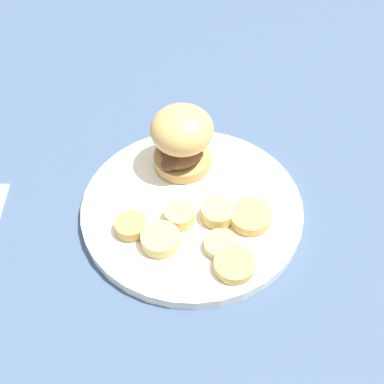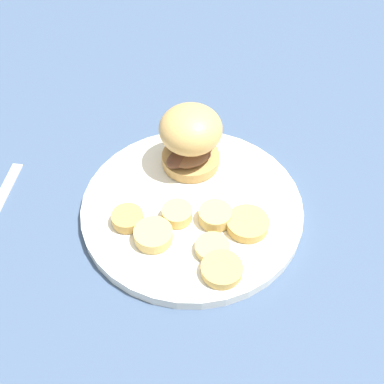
% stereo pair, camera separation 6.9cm
% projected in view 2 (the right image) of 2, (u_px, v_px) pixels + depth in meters
% --- Properties ---
extents(ground_plane, '(4.00, 4.00, 0.00)m').
position_uv_depth(ground_plane, '(192.00, 212.00, 0.72)').
color(ground_plane, '#3D5170').
extents(dinner_plate, '(0.30, 0.30, 0.02)m').
position_uv_depth(dinner_plate, '(192.00, 208.00, 0.72)').
color(dinner_plate, white).
rests_on(dinner_plate, ground_plane).
extents(sandwich, '(0.09, 0.10, 0.09)m').
position_uv_depth(sandwich, '(191.00, 139.00, 0.73)').
color(sandwich, tan).
rests_on(sandwich, dinner_plate).
extents(potato_round_0, '(0.04, 0.04, 0.02)m').
position_uv_depth(potato_round_0, '(179.00, 215.00, 0.69)').
color(potato_round_0, '#DBB766').
rests_on(potato_round_0, dinner_plate).
extents(potato_round_1, '(0.05, 0.05, 0.02)m').
position_uv_depth(potato_round_1, '(156.00, 237.00, 0.67)').
color(potato_round_1, '#DBB766').
rests_on(potato_round_1, dinner_plate).
extents(potato_round_2, '(0.05, 0.05, 0.01)m').
position_uv_depth(potato_round_2, '(248.00, 224.00, 0.68)').
color(potato_round_2, tan).
rests_on(potato_round_2, dinner_plate).
extents(potato_round_3, '(0.04, 0.04, 0.02)m').
position_uv_depth(potato_round_3, '(218.00, 213.00, 0.69)').
color(potato_round_3, '#DBB766').
rests_on(potato_round_3, dinner_plate).
extents(potato_round_4, '(0.04, 0.04, 0.01)m').
position_uv_depth(potato_round_4, '(212.00, 248.00, 0.66)').
color(potato_round_4, '#DBB766').
rests_on(potato_round_4, dinner_plate).
extents(potato_round_5, '(0.04, 0.04, 0.01)m').
position_uv_depth(potato_round_5, '(127.00, 218.00, 0.69)').
color(potato_round_5, tan).
rests_on(potato_round_5, dinner_plate).
extents(potato_round_6, '(0.05, 0.05, 0.01)m').
position_uv_depth(potato_round_6, '(222.00, 269.00, 0.64)').
color(potato_round_6, tan).
rests_on(potato_round_6, dinner_plate).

